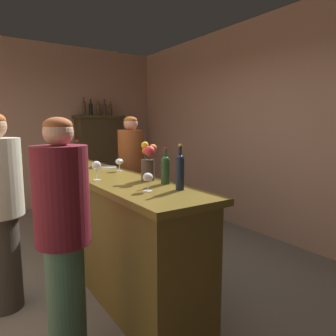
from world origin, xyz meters
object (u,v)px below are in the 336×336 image
display_bottle_midleft (91,108)px  patron_by_cabinet (63,235)px  bartender (132,175)px  wine_bottle_malbec (180,170)px  wine_bottle_merlot (165,168)px  flower_arrangement (148,163)px  wine_bottle_pinot (78,154)px  display_bottle_center (99,109)px  display_cabinet (100,158)px  display_bottle_midright (105,109)px  cheese_plate (108,167)px  display_bottle_right (111,109)px  wine_glass_rear (96,166)px  display_bottle_left (84,107)px  bar_counter (108,226)px  wine_glass_front (148,179)px  wine_glass_mid (119,162)px

display_bottle_midleft → patron_by_cabinet: 4.21m
display_bottle_midleft → bartender: 2.40m
display_bottle_midleft → wine_bottle_malbec: bearing=-101.1°
display_bottle_midleft → bartender: (-0.31, -2.19, -0.93)m
wine_bottle_merlot → bartender: (0.41, 1.38, -0.28)m
flower_arrangement → patron_by_cabinet: (-0.84, -0.41, -0.34)m
wine_bottle_pinot → display_bottle_center: 2.38m
display_cabinet → display_bottle_midright: bearing=0.0°
cheese_plate → display_bottle_right: display_bottle_right is taller
wine_glass_rear → display_bottle_midleft: 3.37m
display_bottle_left → bartender: (-0.18, -2.19, -0.94)m
wine_bottle_pinot → display_bottle_center: display_bottle_center is taller
bar_counter → display_bottle_right: display_bottle_right is taller
flower_arrangement → cheese_plate: bearing=88.6°
wine_bottle_merlot → wine_glass_front: (-0.26, -0.16, -0.03)m
display_cabinet → wine_bottle_pinot: display_cabinet is taller
display_cabinet → wine_bottle_malbec: display_cabinet is taller
bar_counter → wine_glass_mid: wine_glass_mid is taller
bar_counter → flower_arrangement: size_ratio=8.44×
wine_bottle_merlot → display_cabinet: bearing=76.5°
wine_bottle_merlot → cheese_plate: 1.13m
wine_glass_mid → bartender: (0.43, 0.56, -0.25)m
flower_arrangement → display_bottle_midleft: display_bottle_midleft is taller
cheese_plate → display_bottle_right: size_ratio=0.72×
wine_bottle_malbec → display_bottle_midright: bearing=75.0°
wine_bottle_malbec → patron_by_cabinet: (-0.84, 0.05, -0.33)m
display_bottle_midleft → display_bottle_right: size_ratio=1.09×
wine_bottle_malbec → flower_arrangement: 0.46m
wine_glass_mid → display_bottle_midright: 3.01m
bar_counter → wine_bottle_malbec: (0.16, -0.98, 0.67)m
patron_by_cabinet → wine_bottle_pinot: bearing=34.7°
display_bottle_center → wine_bottle_pinot: bearing=-118.0°
cheese_plate → wine_glass_rear: bearing=-120.2°
display_cabinet → cheese_plate: size_ratio=8.67×
wine_bottle_pinot → display_bottle_right: (1.32, 2.02, 0.64)m
display_cabinet → wine_glass_front: display_cabinet is taller
display_bottle_center → bartender: size_ratio=0.18×
wine_glass_mid → display_bottle_right: (1.12, 2.75, 0.67)m
display_cabinet → patron_by_cabinet: (-1.73, -3.78, -0.02)m
display_bottle_left → display_bottle_center: 0.28m
display_bottle_center → bartender: 2.42m
wine_bottle_malbec → wine_bottle_pinot: 1.81m
cheese_plate → patron_by_cabinet: (-0.86, -1.33, -0.19)m
display_bottle_left → display_bottle_midright: (0.40, -0.00, -0.02)m
wine_glass_rear → wine_glass_front: bearing=-77.6°
wine_glass_mid → display_bottle_center: 2.97m
cheese_plate → display_bottle_midright: bearing=67.8°
cheese_plate → bartender: bartender is taller
display_bottle_left → display_bottle_center: (0.28, -0.00, -0.02)m
display_cabinet → patron_by_cabinet: display_cabinet is taller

